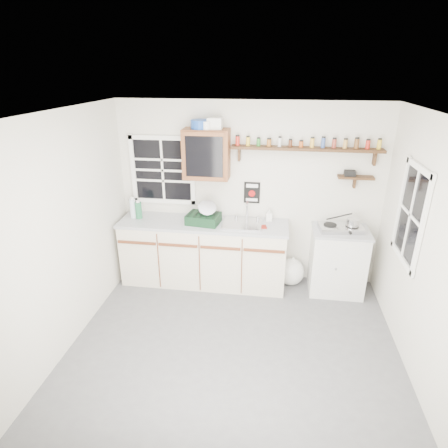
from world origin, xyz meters
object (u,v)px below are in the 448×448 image
object	(u,v)px
dish_rack	(205,216)
upper_cabinet	(206,154)
right_cabinet	(337,261)
spice_shelf	(307,148)
main_cabinet	(204,252)
hotplate	(341,228)

from	to	relation	value
dish_rack	upper_cabinet	bearing A→B (deg)	95.32
right_cabinet	upper_cabinet	size ratio (longest dim) A/B	1.40
spice_shelf	right_cabinet	bearing A→B (deg)	-20.03
main_cabinet	hotplate	size ratio (longest dim) A/B	3.97
dish_rack	hotplate	bearing A→B (deg)	8.78
right_cabinet	hotplate	xyz separation A→B (m)	(-0.01, -0.02, 0.49)
spice_shelf	hotplate	size ratio (longest dim) A/B	3.28
right_cabinet	upper_cabinet	distance (m)	2.26
upper_cabinet	hotplate	world-z (taller)	upper_cabinet
right_cabinet	upper_cabinet	world-z (taller)	upper_cabinet
main_cabinet	hotplate	xyz separation A→B (m)	(1.82, 0.01, 0.49)
dish_rack	hotplate	distance (m)	1.80
main_cabinet	spice_shelf	xyz separation A→B (m)	(1.32, 0.21, 1.47)
main_cabinet	dish_rack	size ratio (longest dim) A/B	4.92
right_cabinet	spice_shelf	world-z (taller)	spice_shelf
right_cabinet	dish_rack	bearing A→B (deg)	-178.39
upper_cabinet	dish_rack	world-z (taller)	upper_cabinet
spice_shelf	hotplate	world-z (taller)	spice_shelf
right_cabinet	dish_rack	distance (m)	1.90
right_cabinet	spice_shelf	bearing A→B (deg)	159.97
main_cabinet	right_cabinet	bearing A→B (deg)	0.79
upper_cabinet	main_cabinet	bearing A→B (deg)	-103.68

